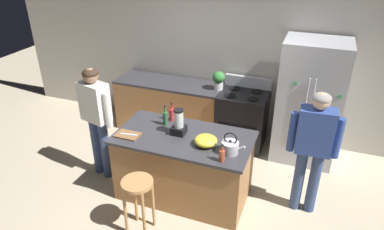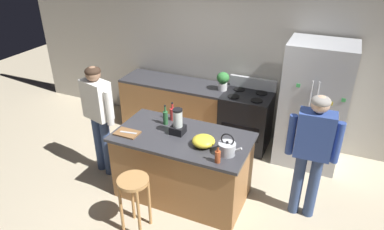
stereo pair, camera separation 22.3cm
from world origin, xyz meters
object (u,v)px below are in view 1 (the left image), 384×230
(stove_range, at_px, (242,118))
(potted_plant, at_px, (219,79))
(bottle_cooking_sauce, at_px, (222,155))
(person_by_island_left, at_px, (96,113))
(bottle_olive_oil, at_px, (165,118))
(chef_knife, at_px, (129,134))
(refrigerator, at_px, (309,102))
(person_by_sink_right, at_px, (313,143))
(bar_stool, at_px, (138,193))
(kitchen_island, at_px, (184,166))
(cutting_board, at_px, (128,135))
(bottle_soda, at_px, (172,114))
(blender_appliance, at_px, (179,124))
(mixing_bowl, at_px, (206,141))
(tea_kettle, at_px, (230,147))

(stove_range, xyz_separation_m, potted_plant, (-0.42, 0.03, 0.61))
(potted_plant, relative_size, bottle_cooking_sauce, 1.39)
(potted_plant, bearing_deg, person_by_island_left, -129.04)
(bottle_olive_oil, bearing_deg, chef_knife, -125.95)
(refrigerator, bearing_deg, person_by_sink_right, -84.26)
(refrigerator, height_order, bottle_olive_oil, refrigerator)
(refrigerator, relative_size, bar_stool, 2.59)
(refrigerator, bearing_deg, bottle_olive_oil, -142.72)
(kitchen_island, xyz_separation_m, cutting_board, (-0.66, -0.23, 0.46))
(stove_range, distance_m, potted_plant, 0.75)
(stove_range, height_order, bottle_soda, bottle_soda)
(blender_appliance, xyz_separation_m, cutting_board, (-0.58, -0.27, -0.13))
(stove_range, height_order, chef_knife, stove_range)
(refrigerator, bearing_deg, kitchen_island, -132.81)
(stove_range, xyz_separation_m, mixing_bowl, (-0.09, -1.62, 0.50))
(potted_plant, bearing_deg, bar_stool, -95.51)
(person_by_island_left, relative_size, potted_plant, 5.43)
(mixing_bowl, relative_size, tea_kettle, 0.99)
(chef_knife, bearing_deg, kitchen_island, 10.54)
(mixing_bowl, height_order, cutting_board, mixing_bowl)
(bar_stool, height_order, bottle_olive_oil, bottle_olive_oil)
(chef_knife, bearing_deg, bottle_olive_oil, 44.65)
(tea_kettle, height_order, cutting_board, tea_kettle)
(refrigerator, distance_m, bottle_olive_oil, 2.16)
(person_by_island_left, bearing_deg, refrigerator, 29.35)
(bottle_soda, bearing_deg, mixing_bowl, -34.53)
(stove_range, height_order, person_by_sink_right, person_by_sink_right)
(mixing_bowl, distance_m, tea_kettle, 0.32)
(stove_range, bearing_deg, tea_kettle, -82.42)
(stove_range, height_order, bottle_cooking_sauce, bottle_cooking_sauce)
(refrigerator, relative_size, mixing_bowl, 6.78)
(mixing_bowl, bearing_deg, person_by_island_left, 176.34)
(bottle_olive_oil, xyz_separation_m, chef_knife, (-0.31, -0.42, -0.08))
(stove_range, xyz_separation_m, blender_appliance, (-0.49, -1.48, 0.58))
(bottle_cooking_sauce, bearing_deg, cutting_board, 174.79)
(person_by_island_left, height_order, bottle_olive_oil, person_by_island_left)
(blender_appliance, height_order, bottle_cooking_sauce, blender_appliance)
(kitchen_island, xyz_separation_m, bottle_cooking_sauce, (0.59, -0.34, 0.53))
(chef_knife, bearing_deg, cutting_board, 170.61)
(bottle_olive_oil, distance_m, tea_kettle, 1.02)
(potted_plant, relative_size, tea_kettle, 1.09)
(stove_range, height_order, tea_kettle, tea_kettle)
(bottle_cooking_sauce, xyz_separation_m, cutting_board, (-1.25, 0.11, -0.07))
(stove_range, bearing_deg, chef_knife, -120.78)
(person_by_island_left, height_order, mixing_bowl, person_by_island_left)
(bottle_cooking_sauce, xyz_separation_m, tea_kettle, (0.04, 0.19, 0.00))
(person_by_island_left, distance_m, bottle_cooking_sauce, 1.89)
(kitchen_island, height_order, refrigerator, refrigerator)
(person_by_sink_right, distance_m, bottle_soda, 1.81)
(bottle_olive_oil, bearing_deg, bar_stool, -84.67)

